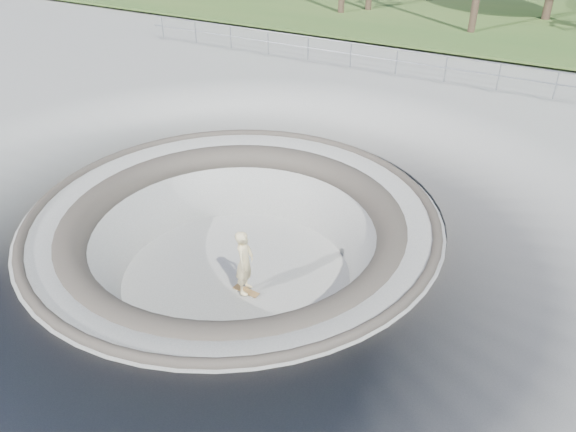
{
  "coord_description": "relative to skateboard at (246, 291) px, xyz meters",
  "views": [
    {
      "loc": [
        6.92,
        -9.81,
        7.37
      ],
      "look_at": [
        1.19,
        0.68,
        -0.1
      ],
      "focal_mm": 35.0,
      "sensor_mm": 36.0,
      "label": 1
    }
  ],
  "objects": [
    {
      "name": "safety_railing",
      "position": [
        -0.65,
        12.56,
        2.53
      ],
      "size": [
        25.0,
        0.06,
        1.03
      ],
      "color": "gray",
      "rests_on": "ground"
    },
    {
      "name": "skate_bowl",
      "position": [
        -0.65,
        0.56,
        0.01
      ],
      "size": [
        14.0,
        14.0,
        4.1
      ],
      "color": "#ACACA7",
      "rests_on": "ground"
    },
    {
      "name": "ground",
      "position": [
        -0.65,
        0.56,
        1.84
      ],
      "size": [
        180.0,
        180.0,
        0.0
      ],
      "primitive_type": "plane",
      "color": "#ACACA7",
      "rests_on": "ground"
    },
    {
      "name": "skateboard",
      "position": [
        0.0,
        0.0,
        0.0
      ],
      "size": [
        0.74,
        0.26,
        0.08
      ],
      "color": "olive",
      "rests_on": "ground"
    },
    {
      "name": "skater",
      "position": [
        0.0,
        0.0,
        0.9
      ],
      "size": [
        0.57,
        0.73,
        1.77
      ],
      "primitive_type": "imported",
      "rotation": [
        0.0,
        0.0,
        1.82
      ],
      "color": "beige",
      "rests_on": "skateboard"
    },
    {
      "name": "distant_hills",
      "position": [
        3.13,
        57.73,
        -5.18
      ],
      "size": [
        103.2,
        45.0,
        28.6
      ],
      "color": "brown",
      "rests_on": "ground"
    }
  ]
}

